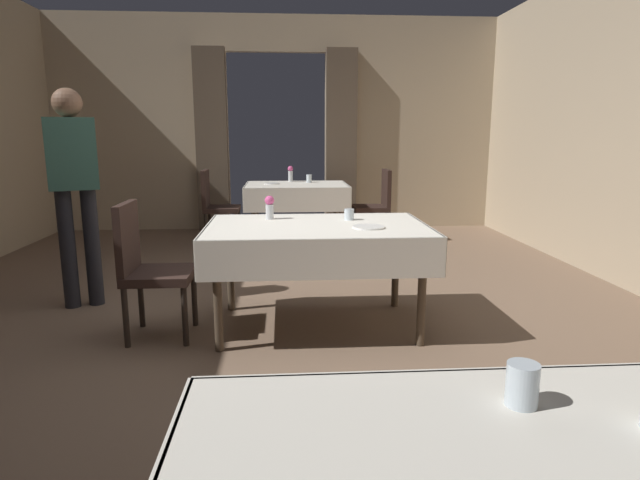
{
  "coord_description": "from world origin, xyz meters",
  "views": [
    {
      "loc": [
        0.08,
        -3.63,
        1.38
      ],
      "look_at": [
        0.36,
        0.36,
        0.57
      ],
      "focal_mm": 29.7,
      "sensor_mm": 36.0,
      "label": 1
    }
  ],
  "objects_px": {
    "glass_mid_b": "(349,214)",
    "person_waiter_by_doorway": "(74,180)",
    "chair_far_left": "(215,203)",
    "plate_mid_c": "(369,227)",
    "chair_mid_left": "(147,264)",
    "dining_table_far": "(297,192)",
    "chair_far_right": "(377,202)",
    "plate_far_b": "(272,184)",
    "flower_vase_mid": "(270,207)",
    "flower_vase_far": "(290,173)",
    "glass_near_b": "(522,385)",
    "dining_table_mid": "(317,236)",
    "glass_far_c": "(309,178)"
  },
  "relations": [
    {
      "from": "dining_table_mid",
      "to": "glass_near_b",
      "type": "height_order",
      "value": "glass_near_b"
    },
    {
      "from": "chair_far_left",
      "to": "dining_table_mid",
      "type": "bearing_deg",
      "value": -70.45
    },
    {
      "from": "plate_mid_c",
      "to": "chair_mid_left",
      "type": "bearing_deg",
      "value": 178.66
    },
    {
      "from": "chair_mid_left",
      "to": "chair_far_right",
      "type": "relative_size",
      "value": 1.0
    },
    {
      "from": "plate_mid_c",
      "to": "glass_far_c",
      "type": "height_order",
      "value": "glass_far_c"
    },
    {
      "from": "plate_mid_c",
      "to": "flower_vase_far",
      "type": "relative_size",
      "value": 1.06
    },
    {
      "from": "chair_far_right",
      "to": "plate_far_b",
      "type": "distance_m",
      "value": 1.37
    },
    {
      "from": "glass_near_b",
      "to": "glass_mid_b",
      "type": "height_order",
      "value": "glass_near_b"
    },
    {
      "from": "person_waiter_by_doorway",
      "to": "dining_table_mid",
      "type": "bearing_deg",
      "value": -17.84
    },
    {
      "from": "dining_table_mid",
      "to": "flower_vase_mid",
      "type": "bearing_deg",
      "value": 141.42
    },
    {
      "from": "chair_mid_left",
      "to": "flower_vase_far",
      "type": "height_order",
      "value": "flower_vase_far"
    },
    {
      "from": "plate_mid_c",
      "to": "glass_far_c",
      "type": "bearing_deg",
      "value": 94.04
    },
    {
      "from": "glass_near_b",
      "to": "glass_far_c",
      "type": "relative_size",
      "value": 0.99
    },
    {
      "from": "chair_mid_left",
      "to": "person_waiter_by_doorway",
      "type": "distance_m",
      "value": 1.13
    },
    {
      "from": "flower_vase_mid",
      "to": "plate_mid_c",
      "type": "distance_m",
      "value": 0.81
    },
    {
      "from": "dining_table_mid",
      "to": "plate_far_b",
      "type": "distance_m",
      "value": 3.1
    },
    {
      "from": "dining_table_far",
      "to": "chair_far_left",
      "type": "height_order",
      "value": "chair_far_left"
    },
    {
      "from": "dining_table_far",
      "to": "chair_mid_left",
      "type": "bearing_deg",
      "value": -109.03
    },
    {
      "from": "dining_table_far",
      "to": "glass_far_c",
      "type": "bearing_deg",
      "value": 49.51
    },
    {
      "from": "chair_far_right",
      "to": "plate_far_b",
      "type": "xyz_separation_m",
      "value": [
        -1.34,
        0.05,
        0.24
      ]
    },
    {
      "from": "dining_table_far",
      "to": "flower_vase_mid",
      "type": "xyz_separation_m",
      "value": [
        -0.27,
        -2.79,
        0.19
      ]
    },
    {
      "from": "chair_far_right",
      "to": "flower_vase_far",
      "type": "xyz_separation_m",
      "value": [
        -1.1,
        0.38,
        0.35
      ]
    },
    {
      "from": "flower_vase_mid",
      "to": "person_waiter_by_doorway",
      "type": "xyz_separation_m",
      "value": [
        -1.53,
        0.33,
        0.18
      ]
    },
    {
      "from": "dining_table_far",
      "to": "person_waiter_by_doorway",
      "type": "xyz_separation_m",
      "value": [
        -1.8,
        -2.46,
        0.37
      ]
    },
    {
      "from": "chair_far_left",
      "to": "flower_vase_mid",
      "type": "bearing_deg",
      "value": -74.92
    },
    {
      "from": "chair_far_left",
      "to": "flower_vase_far",
      "type": "bearing_deg",
      "value": 17.92
    },
    {
      "from": "glass_mid_b",
      "to": "glass_far_c",
      "type": "relative_size",
      "value": 0.79
    },
    {
      "from": "chair_mid_left",
      "to": "chair_far_right",
      "type": "bearing_deg",
      "value": 55.94
    },
    {
      "from": "chair_far_left",
      "to": "glass_near_b",
      "type": "bearing_deg",
      "value": -75.87
    },
    {
      "from": "chair_far_left",
      "to": "glass_mid_b",
      "type": "height_order",
      "value": "chair_far_left"
    },
    {
      "from": "glass_near_b",
      "to": "flower_vase_mid",
      "type": "relative_size",
      "value": 0.59
    },
    {
      "from": "chair_far_right",
      "to": "plate_mid_c",
      "type": "bearing_deg",
      "value": -101.05
    },
    {
      "from": "flower_vase_mid",
      "to": "person_waiter_by_doorway",
      "type": "height_order",
      "value": "person_waiter_by_doorway"
    },
    {
      "from": "chair_far_right",
      "to": "glass_near_b",
      "type": "distance_m",
      "value": 5.62
    },
    {
      "from": "glass_near_b",
      "to": "plate_far_b",
      "type": "xyz_separation_m",
      "value": [
        -0.7,
        5.62,
        -0.05
      ]
    },
    {
      "from": "glass_near_b",
      "to": "flower_vase_far",
      "type": "xyz_separation_m",
      "value": [
        -0.46,
        5.95,
        0.06
      ]
    },
    {
      "from": "flower_vase_mid",
      "to": "flower_vase_far",
      "type": "relative_size",
      "value": 0.85
    },
    {
      "from": "glass_mid_b",
      "to": "person_waiter_by_doorway",
      "type": "xyz_separation_m",
      "value": [
        -2.12,
        0.41,
        0.23
      ]
    },
    {
      "from": "chair_far_right",
      "to": "plate_mid_c",
      "type": "xyz_separation_m",
      "value": [
        -0.62,
        -3.18,
        0.24
      ]
    },
    {
      "from": "chair_mid_left",
      "to": "dining_table_far",
      "type": "bearing_deg",
      "value": 70.97
    },
    {
      "from": "glass_near_b",
      "to": "plate_mid_c",
      "type": "xyz_separation_m",
      "value": [
        0.02,
        2.39,
        -0.05
      ]
    },
    {
      "from": "chair_far_left",
      "to": "plate_mid_c",
      "type": "distance_m",
      "value": 3.56
    },
    {
      "from": "chair_far_left",
      "to": "glass_near_b",
      "type": "distance_m",
      "value": 5.82
    },
    {
      "from": "glass_mid_b",
      "to": "person_waiter_by_doorway",
      "type": "distance_m",
      "value": 2.17
    },
    {
      "from": "flower_vase_mid",
      "to": "glass_mid_b",
      "type": "xyz_separation_m",
      "value": [
        0.59,
        -0.08,
        -0.05
      ]
    },
    {
      "from": "plate_mid_c",
      "to": "glass_near_b",
      "type": "bearing_deg",
      "value": -90.5
    },
    {
      "from": "flower_vase_far",
      "to": "plate_mid_c",
      "type": "bearing_deg",
      "value": -82.31
    },
    {
      "from": "plate_mid_c",
      "to": "person_waiter_by_doorway",
      "type": "xyz_separation_m",
      "value": [
        -2.21,
        0.75,
        0.27
      ]
    },
    {
      "from": "chair_far_right",
      "to": "plate_far_b",
      "type": "bearing_deg",
      "value": 177.92
    },
    {
      "from": "chair_mid_left",
      "to": "chair_far_right",
      "type": "height_order",
      "value": "same"
    }
  ]
}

